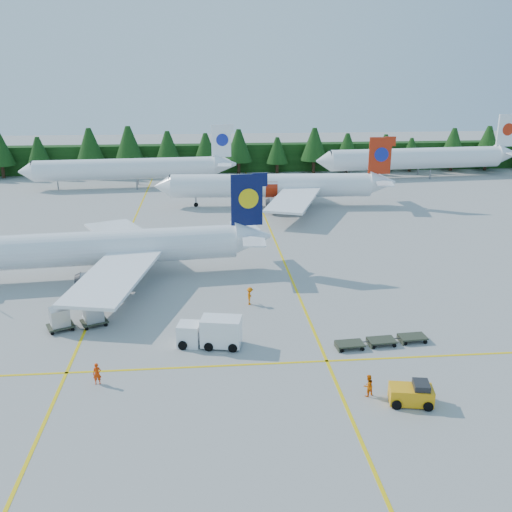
{
  "coord_description": "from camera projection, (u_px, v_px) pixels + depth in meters",
  "views": [
    {
      "loc": [
        -3.2,
        -45.27,
        21.88
      ],
      "look_at": [
        1.9,
        10.27,
        3.5
      ],
      "focal_mm": 40.0,
      "sensor_mm": 36.0,
      "label": 1
    }
  ],
  "objects": [
    {
      "name": "airliner_navy",
      "position": [
        84.0,
        249.0,
        61.62
      ],
      "size": [
        37.47,
        30.71,
        10.9
      ],
      "rotation": [
        0.0,
        0.0,
        0.09
      ],
      "color": "white",
      "rests_on": "ground"
    },
    {
      "name": "uld_pair",
      "position": [
        77.0,
        316.0,
        50.23
      ],
      "size": [
        5.48,
        3.14,
        1.7
      ],
      "rotation": [
        0.0,
        0.0,
        0.42
      ],
      "color": "#353929",
      "rests_on": "ground"
    },
    {
      "name": "baggage_tug",
      "position": [
        412.0,
        394.0,
        38.89
      ],
      "size": [
        3.16,
        2.09,
        1.56
      ],
      "rotation": [
        0.0,
        0.0,
        -0.19
      ],
      "color": "orange",
      "rests_on": "ground"
    },
    {
      "name": "service_truck",
      "position": [
        210.0,
        332.0,
        46.94
      ],
      "size": [
        5.49,
        2.87,
        2.52
      ],
      "rotation": [
        0.0,
        0.0,
        -0.2
      ],
      "color": "white",
      "rests_on": "ground"
    },
    {
      "name": "taxi_stripe_a",
      "position": [
        115.0,
        262.0,
        67.64
      ],
      "size": [
        0.25,
        120.0,
        0.01
      ],
      "primitive_type": "cube",
      "color": "yellow",
      "rests_on": "ground"
    },
    {
      "name": "airliner_far_left",
      "position": [
        120.0,
        169.0,
        108.98
      ],
      "size": [
        40.05,
        6.45,
        11.64
      ],
      "rotation": [
        0.0,
        0.0,
        0.07
      ],
      "color": "white",
      "rests_on": "ground"
    },
    {
      "name": "crew_a",
      "position": [
        97.0,
        374.0,
        41.31
      ],
      "size": [
        0.62,
        0.42,
        1.64
      ],
      "primitive_type": "imported",
      "rotation": [
        0.0,
        0.0,
        0.05
      ],
      "color": "red",
      "rests_on": "ground"
    },
    {
      "name": "ground",
      "position": [
        245.0,
        331.0,
        49.94
      ],
      "size": [
        320.0,
        320.0,
        0.0
      ],
      "primitive_type": "plane",
      "color": "#A0A09B",
      "rests_on": "ground"
    },
    {
      "name": "airliner_red",
      "position": [
        267.0,
        186.0,
        94.25
      ],
      "size": [
        38.9,
        31.95,
        11.31
      ],
      "rotation": [
        0.0,
        0.0,
        -0.05
      ],
      "color": "white",
      "rests_on": "ground"
    },
    {
      "name": "taxi_stripe_cross",
      "position": [
        251.0,
        365.0,
        44.27
      ],
      "size": [
        80.0,
        0.25,
        0.01
      ],
      "primitive_type": "cube",
      "color": "yellow",
      "rests_on": "ground"
    },
    {
      "name": "crew_c",
      "position": [
        250.0,
        296.0,
        55.3
      ],
      "size": [
        0.62,
        0.81,
        1.76
      ],
      "primitive_type": "imported",
      "rotation": [
        0.0,
        0.0,
        1.38
      ],
      "color": "orange",
      "rests_on": "ground"
    },
    {
      "name": "taxi_stripe_b",
      "position": [
        282.0,
        257.0,
        69.38
      ],
      "size": [
        0.25,
        120.0,
        0.01
      ],
      "primitive_type": "cube",
      "color": "yellow",
      "rests_on": "ground"
    },
    {
      "name": "crew_b",
      "position": [
        368.0,
        386.0,
        39.81
      ],
      "size": [
        0.98,
        0.89,
        1.62
      ],
      "primitive_type": "imported",
      "rotation": [
        0.0,
        0.0,
        3.59
      ],
      "color": "#EF6205",
      "rests_on": "ground"
    },
    {
      "name": "dolly_train",
      "position": [
        382.0,
        340.0,
        47.33
      ],
      "size": [
        7.93,
        2.31,
        0.13
      ],
      "rotation": [
        0.0,
        0.0,
        0.07
      ],
      "color": "#353929",
      "rests_on": "ground"
    },
    {
      "name": "treeline_hedge",
      "position": [
        218.0,
        158.0,
        126.56
      ],
      "size": [
        220.0,
        4.0,
        6.0
      ],
      "primitive_type": "cube",
      "color": "black",
      "rests_on": "ground"
    },
    {
      "name": "airliner_far_right",
      "position": [
        410.0,
        158.0,
        119.44
      ],
      "size": [
        43.83,
        7.59,
        12.74
      ],
      "rotation": [
        0.0,
        0.0,
        0.08
      ],
      "color": "white",
      "rests_on": "ground"
    }
  ]
}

